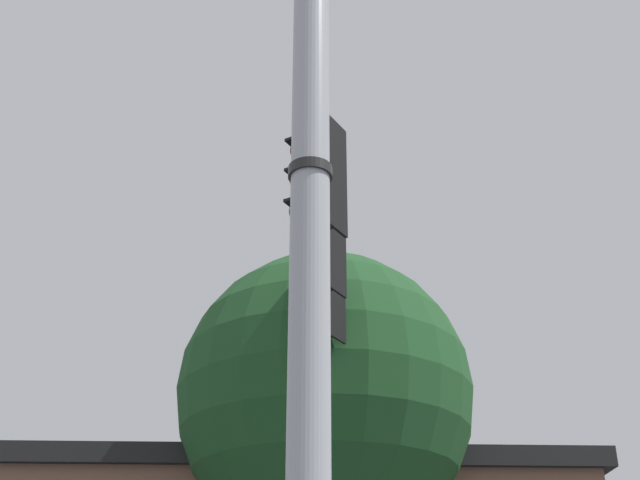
# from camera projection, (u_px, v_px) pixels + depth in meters

# --- Properties ---
(signal_pole) EXTENTS (0.28, 0.28, 7.14)m
(signal_pole) POSITION_uv_depth(u_px,v_px,m) (309.00, 333.00, 5.63)
(signal_pole) COLOR #ADB2B7
(signal_pole) RESTS_ON ground
(mast_arm) EXTENTS (4.81, 2.83, 0.21)m
(mast_arm) POSITION_uv_depth(u_px,v_px,m) (319.00, 152.00, 9.48)
(mast_arm) COLOR #ADB2B7
(traffic_light_nearest_pole) EXTENTS (0.54, 0.49, 1.31)m
(traffic_light_nearest_pole) POSITION_uv_depth(u_px,v_px,m) (315.00, 176.00, 8.39)
(traffic_light_nearest_pole) COLOR black
(traffic_light_mid_inner) EXTENTS (0.54, 0.49, 1.31)m
(traffic_light_mid_inner) POSITION_uv_depth(u_px,v_px,m) (319.00, 243.00, 9.68)
(traffic_light_mid_inner) COLOR black
(traffic_light_mid_outer) EXTENTS (0.54, 0.49, 1.31)m
(traffic_light_mid_outer) POSITION_uv_depth(u_px,v_px,m) (321.00, 295.00, 10.98)
(traffic_light_mid_outer) COLOR black
(street_name_sign) EXTENTS (1.01, 0.65, 0.22)m
(street_name_sign) POSITION_uv_depth(u_px,v_px,m) (311.00, 189.00, 6.39)
(street_name_sign) COLOR #147238
(tree_by_storefront) EXTENTS (4.38, 4.38, 7.48)m
(tree_by_storefront) POSITION_uv_depth(u_px,v_px,m) (325.00, 399.00, 12.77)
(tree_by_storefront) COLOR #4C3823
(tree_by_storefront) RESTS_ON ground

